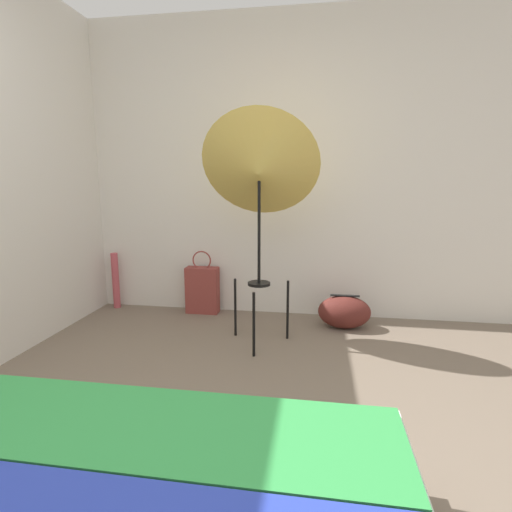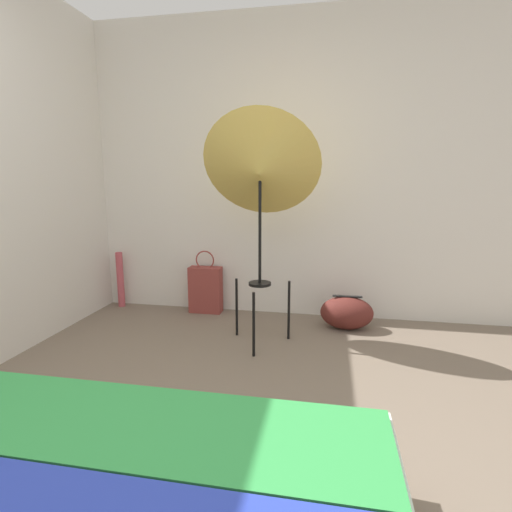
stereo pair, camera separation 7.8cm
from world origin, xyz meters
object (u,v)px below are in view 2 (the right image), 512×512
(duffel_bag, at_px, (347,313))
(paper_roll, at_px, (120,280))
(tote_bag, at_px, (206,289))
(photo_umbrella, at_px, (260,171))

(duffel_bag, relative_size, paper_roll, 0.81)
(tote_bag, bearing_deg, paper_roll, 179.17)
(tote_bag, relative_size, duffel_bag, 1.35)
(tote_bag, height_order, duffel_bag, tote_bag)
(photo_umbrella, bearing_deg, tote_bag, 134.90)
(paper_roll, bearing_deg, photo_umbrella, -23.21)
(tote_bag, distance_m, duffel_bag, 1.29)
(photo_umbrella, relative_size, tote_bag, 2.90)
(tote_bag, distance_m, paper_roll, 0.86)
(duffel_bag, distance_m, paper_roll, 2.15)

